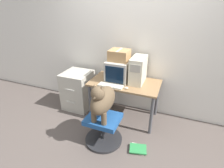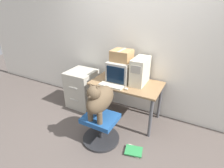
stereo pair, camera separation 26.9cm
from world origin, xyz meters
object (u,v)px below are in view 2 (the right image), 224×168
(book_stack_floor, at_px, (134,151))
(office_chair, at_px, (101,128))
(keyboard, at_px, (111,86))
(crt_monitor, at_px, (121,70))
(filing_cabinet, at_px, (82,88))
(pc_tower, at_px, (140,71))
(cardboard_box, at_px, (122,55))
(dog, at_px, (100,99))

(book_stack_floor, bearing_deg, office_chair, -179.90)
(office_chair, bearing_deg, keyboard, 98.29)
(crt_monitor, bearing_deg, filing_cabinet, -175.81)
(crt_monitor, height_order, pc_tower, pc_tower)
(keyboard, distance_m, filing_cabinet, 0.90)
(pc_tower, distance_m, office_chair, 1.09)
(book_stack_floor, bearing_deg, cardboard_box, 126.99)
(pc_tower, height_order, book_stack_floor, pc_tower)
(crt_monitor, distance_m, dog, 0.78)
(dog, bearing_deg, crt_monitor, 92.53)
(crt_monitor, xyz_separation_m, filing_cabinet, (-0.82, -0.06, -0.51))
(filing_cabinet, xyz_separation_m, book_stack_floor, (1.39, -0.70, -0.35))
(office_chair, bearing_deg, book_stack_floor, 0.10)
(filing_cabinet, bearing_deg, keyboard, -17.32)
(office_chair, height_order, book_stack_floor, office_chair)
(filing_cabinet, bearing_deg, pc_tower, 4.03)
(crt_monitor, xyz_separation_m, book_stack_floor, (0.57, -0.76, -0.86))
(crt_monitor, bearing_deg, book_stack_floor, -52.87)
(crt_monitor, relative_size, book_stack_floor, 1.69)
(dog, relative_size, book_stack_floor, 2.11)
(cardboard_box, bearing_deg, book_stack_floor, -53.01)
(office_chair, bearing_deg, filing_cabinet, 140.64)
(office_chair, height_order, cardboard_box, cardboard_box)
(office_chair, xyz_separation_m, book_stack_floor, (0.54, 0.00, -0.20))
(crt_monitor, xyz_separation_m, cardboard_box, (0.00, 0.00, 0.26))
(filing_cabinet, xyz_separation_m, cardboard_box, (0.82, 0.06, 0.78))
(office_chair, distance_m, book_stack_floor, 0.58)
(book_stack_floor, bearing_deg, keyboard, 143.23)
(pc_tower, xyz_separation_m, office_chair, (-0.29, -0.78, -0.71))
(crt_monitor, distance_m, keyboard, 0.35)
(pc_tower, relative_size, filing_cabinet, 0.59)
(dog, bearing_deg, office_chair, 90.00)
(office_chair, distance_m, filing_cabinet, 1.11)
(office_chair, relative_size, cardboard_box, 1.78)
(cardboard_box, bearing_deg, filing_cabinet, -175.54)
(dog, height_order, book_stack_floor, dog)
(crt_monitor, height_order, dog, crt_monitor)
(dog, bearing_deg, cardboard_box, 92.52)
(keyboard, distance_m, cardboard_box, 0.52)
(crt_monitor, relative_size, office_chair, 0.82)
(keyboard, height_order, office_chair, keyboard)
(crt_monitor, distance_m, cardboard_box, 0.26)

